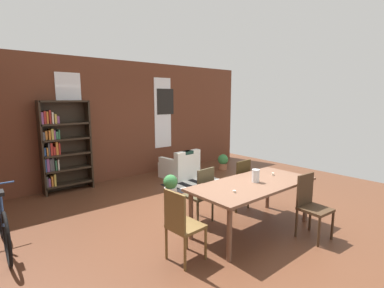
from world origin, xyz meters
TOP-DOWN VIEW (x-y plane):
  - ground_plane at (0.00, 0.00)m, footprint 9.41×9.41m
  - back_wall_brick at (0.00, 3.60)m, footprint 8.24×0.12m
  - window_pane_0 at (-1.27, 3.53)m, footprint 0.55×0.02m
  - window_pane_1 at (1.27, 3.53)m, footprint 0.55×0.02m
  - dining_table at (0.21, -0.54)m, footprint 2.10×0.97m
  - vase_on_table at (0.26, -0.54)m, footprint 0.12×0.12m
  - tealight_candle_0 at (0.81, -0.48)m, footprint 0.04×0.04m
  - tealight_candle_1 at (-0.37, -0.67)m, footprint 0.04×0.04m
  - dining_chair_far_left at (-0.26, 0.17)m, footprint 0.43×0.43m
  - dining_chair_near_right at (0.69, -1.25)m, footprint 0.43×0.43m
  - dining_chair_far_right at (0.69, 0.17)m, footprint 0.41×0.41m
  - dining_chair_head_left at (-1.21, -0.55)m, footprint 0.43×0.43m
  - bookshelf_tall at (-1.54, 3.36)m, footprint 1.05×0.30m
  - armchair_white at (1.17, 2.59)m, footprint 0.87×0.87m
  - bicycle_second at (-2.92, 1.28)m, footprint 0.44×1.68m
  - potted_plant_by_shelf at (0.18, 1.66)m, footprint 0.31×0.31m
  - potted_plant_corner at (2.66, 2.47)m, footprint 0.30×0.30m
  - striped_rug at (1.12, 1.96)m, footprint 1.47×0.85m
  - framed_picture at (1.36, 3.53)m, footprint 0.56×0.03m

SIDE VIEW (x-z plane):
  - ground_plane at x=0.00m, z-range 0.00..0.00m
  - striped_rug at x=1.12m, z-range 0.00..0.01m
  - potted_plant_by_shelf at x=0.18m, z-range 0.01..0.44m
  - potted_plant_corner at x=2.66m, z-range 0.01..0.47m
  - armchair_white at x=1.17m, z-range -0.10..0.65m
  - bicycle_second at x=-2.92m, z-range -0.10..0.80m
  - dining_chair_far_left at x=-0.26m, z-range 0.04..0.99m
  - dining_chair_near_right at x=0.69m, z-range 0.04..0.99m
  - dining_chair_far_right at x=0.69m, z-range 0.04..0.99m
  - dining_chair_head_left at x=-1.21m, z-range 0.04..0.99m
  - dining_table at x=0.21m, z-range 0.31..1.08m
  - tealight_candle_1 at x=-0.37m, z-range 0.77..0.80m
  - tealight_candle_0 at x=0.81m, z-range 0.77..0.81m
  - vase_on_table at x=0.26m, z-range 0.77..0.97m
  - bookshelf_tall at x=-1.54m, z-range 0.01..2.05m
  - back_wall_brick at x=0.00m, z-range 0.00..3.03m
  - window_pane_0 at x=-1.27m, z-range 0.68..2.65m
  - window_pane_1 at x=1.27m, z-range 0.68..2.65m
  - framed_picture at x=1.36m, z-range 1.63..2.35m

